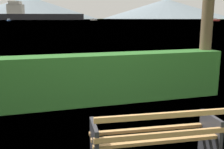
{
  "coord_description": "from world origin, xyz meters",
  "views": [
    {
      "loc": [
        -1.48,
        -2.99,
        1.95
      ],
      "look_at": [
        0.0,
        1.93,
        0.87
      ],
      "focal_mm": 43.29,
      "sensor_mm": 36.0,
      "label": 1
    }
  ],
  "objects": [
    {
      "name": "hedge_row",
      "position": [
        0.0,
        2.94,
        0.57
      ],
      "size": [
        6.09,
        0.63,
        1.14
      ],
      "primitive_type": "cube",
      "color": "#2D6B28",
      "rests_on": "ground_plane"
    },
    {
      "name": "water_surface",
      "position": [
        0.0,
        307.78,
        0.0
      ],
      "size": [
        620.0,
        620.0,
        0.0
      ],
      "primitive_type": "plane",
      "color": "#6B8EA3",
      "rests_on": "ground_plane"
    },
    {
      "name": "sailboat_mid",
      "position": [
        115.42,
        151.16,
        0.63
      ],
      "size": [
        6.91,
        5.2,
        1.77
      ],
      "color": "#B2332D",
      "rests_on": "water_surface"
    },
    {
      "name": "cargo_ship_large",
      "position": [
        5.5,
        291.22,
        5.2
      ],
      "size": [
        84.68,
        31.06,
        18.59
      ],
      "color": "#232328",
      "rests_on": "water_surface"
    },
    {
      "name": "tender_far",
      "position": [
        48.94,
        218.56,
        0.53
      ],
      "size": [
        6.02,
        3.51,
        1.43
      ],
      "color": "silver",
      "rests_on": "water_surface"
    },
    {
      "name": "park_bench",
      "position": [
        -0.01,
        -0.06,
        0.42
      ],
      "size": [
        1.72,
        0.72,
        0.87
      ],
      "color": "tan",
      "rests_on": "ground_plane"
    },
    {
      "name": "fishing_boat_near",
      "position": [
        -14.79,
        193.57,
        0.54
      ],
      "size": [
        2.82,
        5.24,
        1.49
      ],
      "color": "#335693",
      "rests_on": "water_surface"
    }
  ]
}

